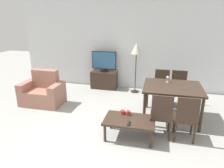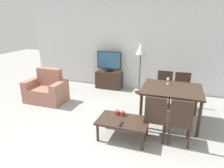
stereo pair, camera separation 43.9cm
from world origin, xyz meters
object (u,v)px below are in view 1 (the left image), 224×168
(tv, at_px, (104,61))
(dining_chair_near, at_px, (161,114))
(coffee_table, at_px, (130,121))
(wine_glass_left, at_px, (168,78))
(dining_table, at_px, (172,90))
(dining_chair_near_right, at_px, (186,117))
(armchair, at_px, (43,93))
(floor_lamp, at_px, (136,51))
(remote_primary, at_px, (129,123))
(dining_chair_far, at_px, (179,87))
(dining_chair_far_left, at_px, (162,86))
(cup_white_near, at_px, (123,112))
(cup_colored_far, at_px, (128,113))
(tv_stand, at_px, (104,80))

(tv, height_order, dining_chair_near, tv)
(coffee_table, relative_size, wine_glass_left, 6.35)
(dining_table, xyz_separation_m, dining_chair_near_right, (0.21, -0.82, -0.19))
(coffee_table, distance_m, dining_chair_near_right, 1.01)
(coffee_table, distance_m, wine_glass_left, 1.48)
(coffee_table, xyz_separation_m, dining_table, (0.77, 0.96, 0.34))
(armchair, distance_m, floor_lamp, 2.79)
(dining_table, xyz_separation_m, remote_primary, (-0.76, -1.13, -0.29))
(dining_chair_far, relative_size, floor_lamp, 0.60)
(dining_chair_near_right, height_order, dining_chair_far_left, same)
(coffee_table, bearing_deg, dining_table, 51.13)
(armchair, distance_m, cup_white_near, 2.41)
(cup_white_near, xyz_separation_m, wine_glass_left, (0.83, 1.03, 0.45))
(dining_chair_near_right, bearing_deg, coffee_table, -172.10)
(remote_primary, bearing_deg, wine_glass_left, 64.57)
(cup_colored_far, bearing_deg, coffee_table, -72.54)
(dining_table, bearing_deg, floor_lamp, 123.18)
(dining_table, bearing_deg, wine_glass_left, 112.60)
(tv_stand, bearing_deg, dining_chair_near_right, -48.19)
(dining_table, height_order, remote_primary, dining_table)
(armchair, height_order, tv_stand, armchair)
(tv, bearing_deg, cup_white_near, -66.68)
(tv_stand, bearing_deg, dining_chair_far_left, -24.21)
(coffee_table, relative_size, dining_chair_far, 1.06)
(wine_glass_left, bearing_deg, dining_chair_far, 60.79)
(tv, bearing_deg, dining_chair_near_right, -48.16)
(tv_stand, bearing_deg, cup_colored_far, -64.65)
(tv, height_order, dining_chair_far_left, tv)
(dining_chair_far, relative_size, remote_primary, 5.85)
(remote_primary, bearing_deg, floor_lamp, 94.50)
(armchair, height_order, dining_chair_near_right, dining_chair_near_right)
(dining_chair_near, distance_m, remote_primary, 0.63)
(armchair, bearing_deg, dining_chair_near_right, -14.82)
(armchair, relative_size, floor_lamp, 0.70)
(coffee_table, height_order, cup_white_near, cup_white_near)
(dining_chair_near_right, bearing_deg, floor_lamp, 117.12)
(dining_chair_near, distance_m, dining_chair_far_left, 1.65)
(dining_chair_near_right, distance_m, cup_colored_far, 1.04)
(dining_chair_near, bearing_deg, coffee_table, -166.32)
(coffee_table, bearing_deg, wine_glass_left, 61.20)
(dining_table, relative_size, dining_chair_far_left, 1.38)
(coffee_table, relative_size, cup_white_near, 9.88)
(coffee_table, relative_size, floor_lamp, 0.63)
(cup_colored_far, bearing_deg, dining_chair_near, -2.36)
(armchair, xyz_separation_m, tv_stand, (1.22, 1.54, -0.03))
(wine_glass_left, bearing_deg, dining_chair_far_left, 100.57)
(dining_chair_far_left, distance_m, remote_primary, 2.03)
(tv_stand, height_order, tv, tv)
(tv, bearing_deg, wine_glass_left, -36.07)
(coffee_table, height_order, dining_table, dining_table)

